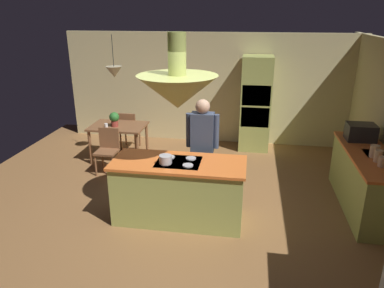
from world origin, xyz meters
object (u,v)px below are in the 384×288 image
at_px(microwave_on_counter, 361,132).
at_px(cooking_pot_on_cooktop, 166,159).
at_px(potted_plant_on_table, 114,119).
at_px(cup_on_table, 106,126).
at_px(canister_sugar, 378,156).
at_px(kitchen_island, 179,190).
at_px(chair_facing_island, 108,147).
at_px(oven_tower, 256,104).
at_px(person_at_island, 202,144).
at_px(canister_flour, 382,162).
at_px(chair_by_back_wall, 129,128).
at_px(dining_table, 118,130).
at_px(canister_tea, 374,151).

height_order(microwave_on_counter, cooking_pot_on_cooktop, microwave_on_counter).
xyz_separation_m(potted_plant_on_table, microwave_on_counter, (4.58, -0.60, 0.15)).
distance_m(cup_on_table, canister_sugar, 4.94).
height_order(kitchen_island, chair_facing_island, kitchen_island).
height_order(oven_tower, cup_on_table, oven_tower).
distance_m(person_at_island, cooking_pot_on_cooktop, 0.91).
height_order(canister_flour, microwave_on_counter, microwave_on_counter).
xyz_separation_m(chair_by_back_wall, cooking_pot_on_cooktop, (1.54, -2.85, 0.51)).
xyz_separation_m(canister_flour, canister_sugar, (0.00, 0.18, 0.01)).
xyz_separation_m(dining_table, person_at_island, (1.95, -1.42, 0.33)).
bearing_deg(canister_tea, potted_plant_on_table, 163.32).
relative_size(person_at_island, chair_by_back_wall, 1.97).
xyz_separation_m(kitchen_island, person_at_island, (0.25, 0.68, 0.51)).
height_order(chair_by_back_wall, canister_flour, canister_flour).
distance_m(chair_facing_island, potted_plant_on_table, 0.69).
height_order(canister_tea, microwave_on_counter, microwave_on_counter).
distance_m(cup_on_table, cooking_pot_on_cooktop, 2.67).
bearing_deg(potted_plant_on_table, microwave_on_counter, -7.49).
bearing_deg(canister_sugar, dining_table, 160.21).
bearing_deg(canister_sugar, cooking_pot_on_cooktop, -168.76).
relative_size(kitchen_island, chair_by_back_wall, 2.24).
xyz_separation_m(kitchen_island, canister_sugar, (2.84, 0.47, 0.55)).
xyz_separation_m(dining_table, canister_tea, (4.54, -1.45, 0.38)).
bearing_deg(microwave_on_counter, canister_sugar, -90.00).
relative_size(oven_tower, person_at_island, 1.22).
bearing_deg(cup_on_table, microwave_on_counter, -5.85).
distance_m(kitchen_island, cooking_pot_on_cooktop, 0.58).
bearing_deg(oven_tower, chair_facing_island, -147.78).
height_order(chair_by_back_wall, canister_tea, canister_tea).
height_order(oven_tower, dining_table, oven_tower).
bearing_deg(microwave_on_counter, kitchen_island, -153.49).
relative_size(canister_flour, canister_tea, 0.80).
bearing_deg(chair_by_back_wall, person_at_island, 133.81).
bearing_deg(oven_tower, canister_flour, -59.52).
xyz_separation_m(kitchen_island, microwave_on_counter, (2.84, 1.42, 0.61)).
distance_m(kitchen_island, chair_facing_island, 2.25).
height_order(dining_table, potted_plant_on_table, potted_plant_on_table).
bearing_deg(chair_facing_island, oven_tower, 32.22).
bearing_deg(cooking_pot_on_cooktop, potted_plant_on_table, 126.30).
height_order(oven_tower, canister_flour, oven_tower).
xyz_separation_m(chair_facing_island, canister_tea, (4.54, -0.83, 0.53)).
bearing_deg(cup_on_table, chair_facing_island, -67.20).
xyz_separation_m(oven_tower, cup_on_table, (-2.98, -1.34, -0.24)).
height_order(dining_table, microwave_on_counter, microwave_on_counter).
bearing_deg(canister_flour, dining_table, 158.22).
relative_size(canister_tea, cooking_pot_on_cooktop, 1.03).
bearing_deg(potted_plant_on_table, canister_tea, -16.68).
height_order(chair_facing_island, potted_plant_on_table, potted_plant_on_table).
bearing_deg(potted_plant_on_table, chair_facing_island, -85.93).
xyz_separation_m(kitchen_island, chair_facing_island, (-1.70, 1.48, 0.03)).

